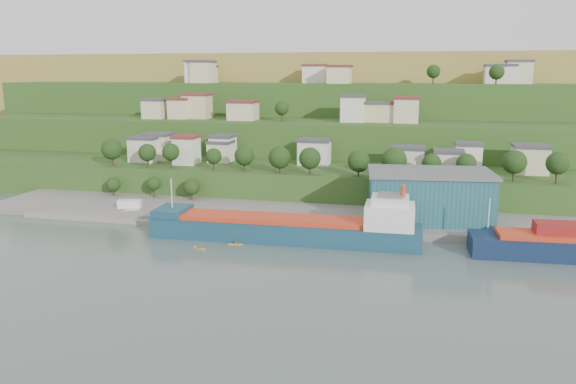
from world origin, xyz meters
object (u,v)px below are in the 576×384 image
(cargo_ship_near, at_px, (292,230))
(kayak_orange, at_px, (236,244))
(caravan, at_px, (130,205))
(warehouse, at_px, (429,195))

(cargo_ship_near, relative_size, kayak_orange, 19.09)
(caravan, bearing_deg, cargo_ship_near, -28.26)
(kayak_orange, bearing_deg, cargo_ship_near, 19.55)
(cargo_ship_near, xyz_separation_m, caravan, (-50.03, 14.01, 0.07))
(kayak_orange, bearing_deg, caravan, 143.89)
(cargo_ship_near, bearing_deg, caravan, 163.00)
(kayak_orange, bearing_deg, warehouse, 22.64)
(warehouse, distance_m, kayak_orange, 51.33)
(caravan, distance_m, kayak_orange, 43.12)
(warehouse, relative_size, caravan, 5.08)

